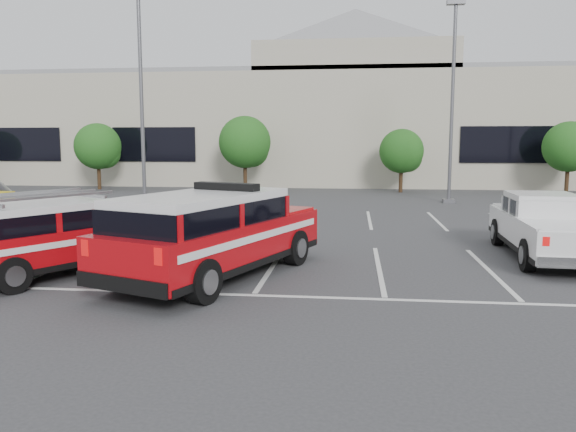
% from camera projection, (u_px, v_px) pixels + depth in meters
% --- Properties ---
extents(ground, '(120.00, 120.00, 0.00)m').
position_uv_depth(ground, '(273.00, 266.00, 14.46)').
color(ground, '#333335').
rests_on(ground, ground).
extents(stall_markings, '(23.00, 15.00, 0.01)m').
position_uv_depth(stall_markings, '(292.00, 236.00, 18.89)').
color(stall_markings, silver).
rests_on(stall_markings, ground).
extents(convention_building, '(60.00, 16.99, 13.20)m').
position_uv_depth(convention_building, '(331.00, 123.00, 45.20)').
color(convention_building, '#B3A998').
rests_on(convention_building, ground).
extents(tree_left, '(3.07, 3.07, 4.42)m').
position_uv_depth(tree_left, '(99.00, 148.00, 37.52)').
color(tree_left, '#3F2B19').
rests_on(tree_left, ground).
extents(tree_mid_left, '(3.37, 3.37, 4.85)m').
position_uv_depth(tree_mid_left, '(246.00, 144.00, 36.33)').
color(tree_mid_left, '#3F2B19').
rests_on(tree_mid_left, ground).
extents(tree_mid_right, '(2.77, 2.77, 3.99)m').
position_uv_depth(tree_mid_right, '(403.00, 153.00, 35.25)').
color(tree_mid_right, '#3F2B19').
rests_on(tree_mid_right, ground).
extents(tree_right, '(3.07, 3.07, 4.42)m').
position_uv_depth(tree_right, '(570.00, 149.00, 34.07)').
color(tree_right, '#3F2B19').
rests_on(tree_right, ground).
extents(light_pole_left, '(0.90, 0.60, 10.24)m').
position_uv_depth(light_pole_left, '(142.00, 99.00, 26.52)').
color(light_pole_left, '#59595E').
rests_on(light_pole_left, ground).
extents(light_pole_mid, '(0.90, 0.60, 10.24)m').
position_uv_depth(light_pole_mid, '(452.00, 102.00, 28.73)').
color(light_pole_mid, '#59595E').
rests_on(light_pole_mid, ground).
extents(fire_chief_suv, '(4.37, 6.66, 2.20)m').
position_uv_depth(fire_chief_suv, '(214.00, 240.00, 13.07)').
color(fire_chief_suv, '#A6080E').
rests_on(fire_chief_suv, ground).
extents(white_pickup, '(2.22, 5.75, 1.74)m').
position_uv_depth(white_pickup, '(545.00, 233.00, 15.40)').
color(white_pickup, silver).
rests_on(white_pickup, ground).
extents(ladder_suv, '(4.28, 5.33, 1.98)m').
position_uv_depth(ladder_suv, '(55.00, 242.00, 13.42)').
color(ladder_suv, '#A6080E').
rests_on(ladder_suv, ground).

